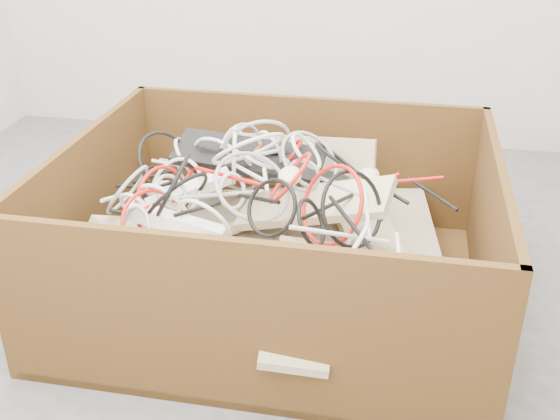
% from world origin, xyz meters
% --- Properties ---
extents(ground, '(3.00, 3.00, 0.00)m').
position_xyz_m(ground, '(0.00, 0.00, 0.00)').
color(ground, '#49494B').
rests_on(ground, ground).
extents(cardboard_box, '(1.29, 1.07, 0.52)m').
position_xyz_m(cardboard_box, '(0.20, 0.05, 0.13)').
color(cardboard_box, '#412510').
rests_on(cardboard_box, ground).
extents(keyboard_pile, '(1.10, 0.95, 0.36)m').
position_xyz_m(keyboard_pile, '(0.22, 0.07, 0.28)').
color(keyboard_pile, '#CABC8E').
rests_on(keyboard_pile, cardboard_box).
extents(mice_scatter, '(0.76, 0.81, 0.18)m').
position_xyz_m(mice_scatter, '(0.11, 0.09, 0.37)').
color(mice_scatter, beige).
rests_on(mice_scatter, keyboard_pile).
extents(power_strip_left, '(0.26, 0.18, 0.11)m').
position_xyz_m(power_strip_left, '(-0.06, 0.04, 0.36)').
color(power_strip_left, white).
rests_on(power_strip_left, keyboard_pile).
extents(power_strip_right, '(0.30, 0.08, 0.10)m').
position_xyz_m(power_strip_right, '(-0.04, -0.15, 0.35)').
color(power_strip_right, white).
rests_on(power_strip_right, keyboard_pile).
extents(vga_plug, '(0.06, 0.05, 0.03)m').
position_xyz_m(vga_plug, '(0.52, 0.02, 0.35)').
color(vga_plug, '#0D32CD').
rests_on(vga_plug, keyboard_pile).
extents(cable_tangle, '(1.11, 0.86, 0.42)m').
position_xyz_m(cable_tangle, '(0.08, 0.03, 0.40)').
color(cable_tangle, '#96979C').
rests_on(cable_tangle, keyboard_pile).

